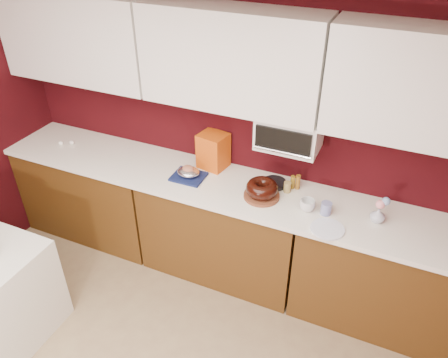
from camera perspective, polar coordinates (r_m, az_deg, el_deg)
wall_back at (r=3.50m, az=1.96°, el=6.75°), size 4.00×0.02×2.50m
base_cabinet_left at (r=4.32m, az=-16.49°, el=-1.71°), size 1.31×0.58×0.86m
base_cabinet_center at (r=3.72m, az=-0.10°, el=-6.62°), size 1.31×0.58×0.86m
base_cabinet_right at (r=3.54m, az=20.51°, el=-11.88°), size 1.31×0.58×0.86m
countertop at (r=3.44m, az=-0.11°, el=-0.90°), size 4.00×0.62×0.04m
upper_cabinet_left at (r=3.82m, az=-18.63°, el=17.13°), size 1.31×0.33×0.70m
upper_cabinet_center at (r=3.12m, az=0.99°, el=15.33°), size 1.31×0.33×0.70m
upper_cabinet_right at (r=2.91m, az=26.38°, el=10.43°), size 1.31×0.33×0.70m
toaster_oven at (r=3.19m, az=8.55°, el=6.12°), size 0.45×0.30×0.25m
toaster_oven_door at (r=3.06m, az=7.68°, el=4.86°), size 0.40×0.02×0.18m
toaster_oven_handle at (r=3.08m, az=7.49°, el=3.52°), size 0.42×0.02×0.02m
cake_base at (r=3.29m, az=4.92°, el=-2.18°), size 0.32×0.32×0.03m
bundt_cake at (r=3.25m, az=4.98°, el=-1.22°), size 0.25×0.25×0.10m
navy_towel at (r=3.51m, az=-4.65°, el=0.31°), size 0.26×0.22×0.02m
foil_ham_nest at (r=3.48m, az=-4.68°, el=0.93°), size 0.20×0.18×0.07m
roasted_ham at (r=3.47m, az=-4.70°, el=1.28°), size 0.11×0.09×0.06m
pandoro_box at (r=3.58m, az=-1.41°, el=3.72°), size 0.25×0.23×0.30m
dark_pan at (r=3.43m, az=6.57°, el=-0.54°), size 0.25×0.25×0.03m
coffee_mug at (r=3.18m, az=10.84°, el=-3.25°), size 0.14×0.14×0.11m
blue_jar at (r=3.18m, az=13.19°, el=-3.76°), size 0.09×0.09×0.09m
flower_vase at (r=3.20m, az=19.47°, el=-4.38°), size 0.10×0.10×0.12m
flower_pink at (r=3.15m, az=19.76°, el=-3.14°), size 0.06×0.06×0.06m
flower_blue at (r=3.16m, az=20.41°, el=-2.74°), size 0.06×0.06×0.06m
china_plate at (r=3.07m, az=13.36°, el=-6.36°), size 0.24×0.24×0.01m
amber_bottle at (r=3.40m, az=8.96°, el=-0.40°), size 0.04×0.04×0.11m
paper_cup at (r=3.35m, az=8.27°, el=-1.05°), size 0.07×0.07×0.08m
egg_left at (r=4.22m, az=-20.54°, el=4.42°), size 0.06×0.05×0.04m
egg_right at (r=4.20m, az=-19.27°, el=4.54°), size 0.06×0.05×0.04m
amber_bottle_tall at (r=3.39m, az=9.63°, el=-0.39°), size 0.04×0.04×0.12m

